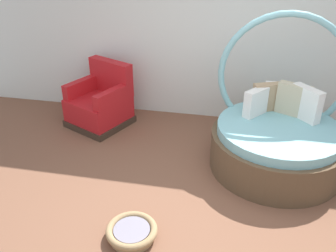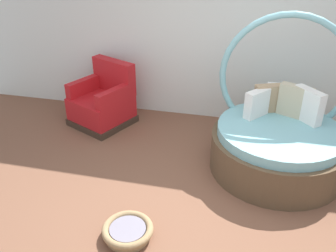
{
  "view_description": "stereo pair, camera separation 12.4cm",
  "coord_description": "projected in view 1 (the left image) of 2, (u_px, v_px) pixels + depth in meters",
  "views": [
    {
      "loc": [
        0.3,
        -2.99,
        2.7
      ],
      "look_at": [
        -0.48,
        0.82,
        0.55
      ],
      "focal_mm": 38.77,
      "sensor_mm": 36.0,
      "label": 1
    },
    {
      "loc": [
        0.42,
        -2.97,
        2.7
      ],
      "look_at": [
        -0.48,
        0.82,
        0.55
      ],
      "focal_mm": 38.77,
      "sensor_mm": 36.0,
      "label": 2
    }
  ],
  "objects": [
    {
      "name": "round_daybed",
      "position": [
        277.0,
        137.0,
        4.52
      ],
      "size": [
        1.62,
        1.62,
        1.87
      ],
      "color": "brown",
      "rests_on": "ground_plane"
    },
    {
      "name": "ground_plane",
      "position": [
        196.0,
        211.0,
        3.93
      ],
      "size": [
        8.0,
        8.0,
        0.02
      ],
      "primitive_type": "cube",
      "color": "brown"
    },
    {
      "name": "red_armchair",
      "position": [
        101.0,
        104.0,
        5.53
      ],
      "size": [
        1.06,
        1.06,
        0.94
      ],
      "color": "#38281E",
      "rests_on": "ground_plane"
    },
    {
      "name": "back_wall",
      "position": [
        221.0,
        26.0,
        5.23
      ],
      "size": [
        8.0,
        0.12,
        2.87
      ],
      "primitive_type": "cube",
      "color": "silver",
      "rests_on": "ground_plane"
    },
    {
      "name": "pet_basket",
      "position": [
        132.0,
        232.0,
        3.55
      ],
      "size": [
        0.51,
        0.51,
        0.13
      ],
      "color": "#9E7F56",
      "rests_on": "ground_plane"
    }
  ]
}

